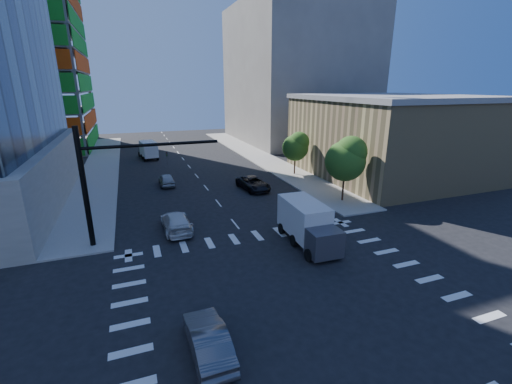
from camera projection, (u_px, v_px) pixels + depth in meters
name	position (u px, v px, depth m)	size (l,w,h in m)	color
ground	(296.00, 299.00, 19.73)	(160.00, 160.00, 0.00)	black
road_markings	(296.00, 299.00, 19.73)	(20.00, 20.00, 0.01)	silver
sidewalk_ne	(257.00, 156.00, 59.65)	(5.00, 60.00, 0.15)	gray
sidewalk_nw	(101.00, 167.00, 51.39)	(5.00, 60.00, 0.15)	gray
commercial_building	(390.00, 136.00, 46.10)	(20.50, 22.50, 10.60)	tan
bg_building_ne	(296.00, 75.00, 73.71)	(24.00, 30.00, 28.00)	slate
signal_mast_nw	(105.00, 175.00, 25.08)	(10.20, 0.40, 9.00)	black
tree_south	(347.00, 158.00, 34.95)	(4.16, 4.16, 6.82)	#382316
tree_north	(296.00, 146.00, 46.00)	(3.54, 3.52, 5.78)	#382316
car_nb_far	(253.00, 183.00, 40.28)	(2.52, 5.45, 1.52)	black
car_sb_near	(176.00, 222.00, 28.89)	(2.20, 5.40, 1.57)	silver
car_sb_mid	(167.00, 180.00, 42.01)	(1.72, 4.27, 1.46)	#9A9DA1
car_sb_cross	(208.00, 340.00, 15.54)	(1.60, 4.59, 1.51)	#515056
box_truck_near	(309.00, 228.00, 26.05)	(2.79, 6.19, 3.21)	black
box_truck_far	(148.00, 151.00, 57.51)	(3.12, 5.84, 2.92)	black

